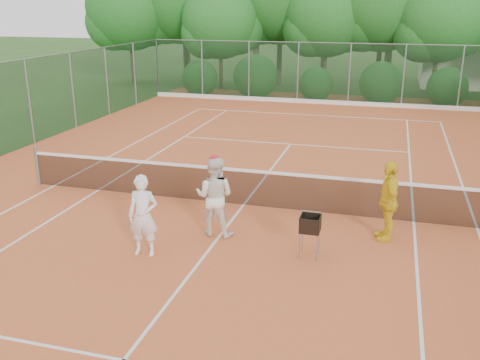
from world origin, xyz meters
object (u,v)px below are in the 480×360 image
at_px(player_white, 143,216).
at_px(ball_hopper, 310,225).
at_px(player_center_grp, 215,196).
at_px(player_yellow, 388,200).

height_order(player_white, ball_hopper, player_white).
distance_m(player_white, player_center_grp, 1.69).
bearing_deg(player_center_grp, ball_hopper, -13.92).
bearing_deg(player_yellow, player_center_grp, -91.18).
bearing_deg(ball_hopper, player_white, -168.68).
distance_m(player_yellow, ball_hopper, 1.96).
xyz_separation_m(player_white, player_yellow, (4.67, 2.10, 0.04)).
bearing_deg(player_center_grp, player_yellow, 12.09).
distance_m(player_white, ball_hopper, 3.32).
height_order(player_center_grp, ball_hopper, player_center_grp).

